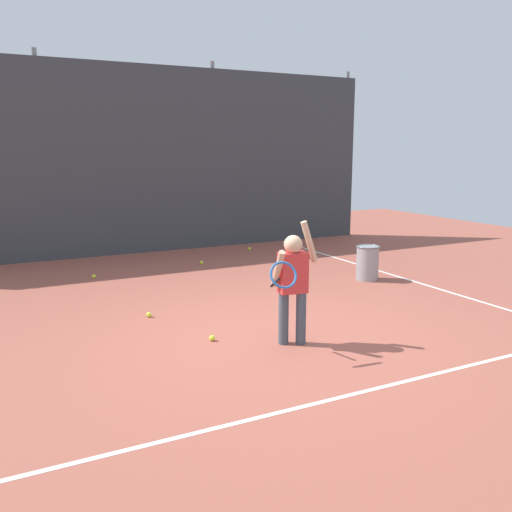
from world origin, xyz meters
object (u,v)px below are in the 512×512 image
ball_hopper (367,262)px  tennis_ball_3 (249,249)px  tennis_player (292,280)px  tennis_ball_4 (94,276)px  tennis_ball_0 (212,338)px  tennis_ball_2 (201,262)px  tennis_ball_1 (149,315)px

ball_hopper → tennis_ball_3: (-0.55, 3.23, -0.26)m
tennis_player → tennis_ball_4: (-1.34, 4.13, -0.69)m
tennis_ball_3 → tennis_ball_4: same height
tennis_player → ball_hopper: tennis_player is taller
tennis_ball_0 → tennis_ball_2: (1.38, 3.89, 0.00)m
tennis_ball_3 → tennis_ball_1: bearing=-131.5°
ball_hopper → tennis_ball_3: bearing=99.7°
tennis_player → tennis_ball_1: bearing=132.1°
tennis_player → tennis_ball_4: bearing=115.9°
ball_hopper → tennis_ball_2: (-1.97, 2.35, -0.26)m
tennis_player → tennis_ball_0: (-0.74, 0.49, -0.69)m
tennis_ball_0 → tennis_ball_4: same height
tennis_ball_0 → ball_hopper: bearing=24.6°
tennis_ball_1 → tennis_ball_4: bearing=95.1°
tennis_ball_0 → tennis_ball_3: size_ratio=1.00×
tennis_ball_1 → tennis_ball_2: same height
tennis_player → tennis_ball_2: tennis_player is taller
tennis_player → tennis_ball_3: (2.07, 5.26, -0.69)m
tennis_player → tennis_ball_2: size_ratio=20.46×
ball_hopper → tennis_ball_1: bearing=-174.3°
tennis_ball_1 → tennis_player: bearing=-55.8°
tennis_ball_0 → tennis_ball_2: same height
tennis_ball_3 → tennis_player: bearing=-111.5°
tennis_ball_1 → tennis_ball_3: (3.19, 3.60, 0.00)m
tennis_ball_1 → ball_hopper: bearing=5.7°
tennis_player → tennis_ball_3: tennis_player is taller
tennis_ball_0 → tennis_ball_4: bearing=99.5°
tennis_player → tennis_ball_1: tennis_player is taller
tennis_ball_3 → tennis_ball_4: (-3.41, -1.12, 0.00)m
tennis_ball_0 → tennis_ball_1: size_ratio=1.00×
tennis_ball_1 → tennis_ball_3: 4.81m
tennis_ball_3 → tennis_ball_4: bearing=-161.8°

